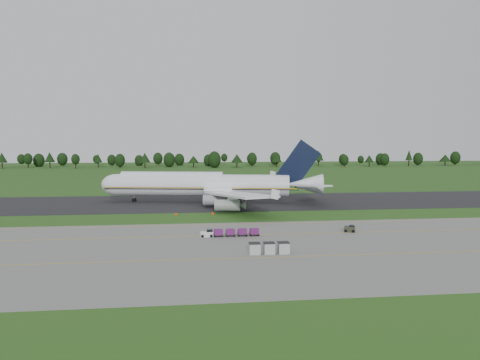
{
  "coord_description": "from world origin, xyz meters",
  "views": [
    {
      "loc": [
        -11.98,
        -111.64,
        18.41
      ],
      "look_at": [
        1.56,
        2.0,
        8.87
      ],
      "focal_mm": 35.0,
      "sensor_mm": 36.0,
      "label": 1
    }
  ],
  "objects": [
    {
      "name": "apron_markings",
      "position": [
        0.0,
        -26.98,
        0.06
      ],
      "size": [
        300.0,
        30.2,
        0.01
      ],
      "color": "#CE930C",
      "rests_on": "apron"
    },
    {
      "name": "utility_cart",
      "position": [
        21.14,
        -21.51,
        0.63
      ],
      "size": [
        2.43,
        1.99,
        1.16
      ],
      "color": "#2D2F21",
      "rests_on": "apron"
    },
    {
      "name": "edge_markers",
      "position": [
        -9.63,
        4.17,
        0.27
      ],
      "size": [
        9.59,
        0.3,
        0.6
      ],
      "color": "#F24007",
      "rests_on": "ground"
    },
    {
      "name": "uld_row",
      "position": [
        1.62,
        -37.61,
        0.98
      ],
      "size": [
        6.65,
        1.85,
        1.83
      ],
      "color": "#ACACAC",
      "rests_on": "apron"
    },
    {
      "name": "apron",
      "position": [
        0.0,
        -34.0,
        0.03
      ],
      "size": [
        300.0,
        52.0,
        0.06
      ],
      "primitive_type": "cube",
      "color": "slate",
      "rests_on": "ground"
    },
    {
      "name": "aircraft",
      "position": [
        -5.7,
        27.97,
        5.41
      ],
      "size": [
        67.71,
        64.7,
        18.94
      ],
      "color": "white",
      "rests_on": "ground"
    },
    {
      "name": "baggage_train",
      "position": [
        -3.55,
        -22.95,
        0.8
      ],
      "size": [
        11.39,
        1.46,
        1.4
      ],
      "color": "silver",
      "rests_on": "apron"
    },
    {
      "name": "taxiway",
      "position": [
        0.0,
        28.0,
        0.04
      ],
      "size": [
        300.0,
        40.0,
        0.08
      ],
      "primitive_type": "cube",
      "color": "black",
      "rests_on": "ground"
    },
    {
      "name": "tree_line",
      "position": [
        6.67,
        219.29,
        6.03
      ],
      "size": [
        529.65,
        23.95,
        11.93
      ],
      "color": "black",
      "rests_on": "ground"
    },
    {
      "name": "ground",
      "position": [
        0.0,
        0.0,
        0.0
      ],
      "size": [
        600.0,
        600.0,
        0.0
      ],
      "primitive_type": "plane",
      "color": "#244C16",
      "rests_on": "ground"
    }
  ]
}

